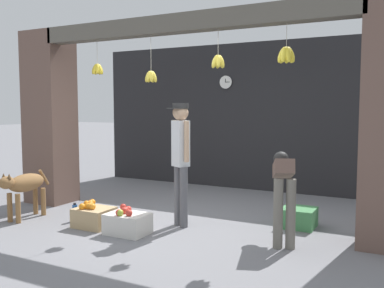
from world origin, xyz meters
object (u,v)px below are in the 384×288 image
object	(u,v)px
worker_stooping	(283,185)
wall_clock	(226,82)
fruit_crate_oranges	(94,216)
produce_box_green	(299,218)
shopkeeper	(181,154)
dog	(24,186)
fruit_crate_apples	(127,223)
water_bottle	(75,213)

from	to	relation	value
worker_stooping	wall_clock	xyz separation A→B (m)	(-1.98, 2.92, 1.40)
fruit_crate_oranges	produce_box_green	size ratio (longest dim) A/B	1.09
shopkeeper	worker_stooping	size ratio (longest dim) A/B	1.59
dog	fruit_crate_apples	bearing A→B (deg)	89.34
wall_clock	dog	bearing A→B (deg)	-114.01
shopkeeper	wall_clock	world-z (taller)	wall_clock
dog	worker_stooping	size ratio (longest dim) A/B	0.89
dog	worker_stooping	xyz separation A→B (m)	(3.57, 0.66, 0.21)
worker_stooping	produce_box_green	world-z (taller)	worker_stooping
shopkeeper	wall_clock	distance (m)	3.12
fruit_crate_oranges	fruit_crate_apples	size ratio (longest dim) A/B	0.91
fruit_crate_oranges	fruit_crate_apples	xyz separation A→B (m)	(0.60, -0.06, -0.00)
dog	produce_box_green	size ratio (longest dim) A/B	2.11
worker_stooping	wall_clock	size ratio (longest dim) A/B	3.88
fruit_crate_oranges	fruit_crate_apples	distance (m)	0.60
worker_stooping	fruit_crate_oranges	world-z (taller)	worker_stooping
wall_clock	water_bottle	bearing A→B (deg)	-104.71
produce_box_green	wall_clock	world-z (taller)	wall_clock
dog	fruit_crate_apples	xyz separation A→B (m)	(1.73, 0.09, -0.34)
produce_box_green	water_bottle	size ratio (longest dim) A/B	1.68
fruit_crate_oranges	produce_box_green	xyz separation A→B (m)	(2.45, 1.26, -0.02)
shopkeeper	fruit_crate_oranges	bearing A→B (deg)	56.23
water_bottle	fruit_crate_apples	bearing A→B (deg)	-8.54
dog	fruit_crate_oranges	size ratio (longest dim) A/B	1.93
dog	water_bottle	size ratio (longest dim) A/B	3.56
wall_clock	worker_stooping	bearing A→B (deg)	-55.87
worker_stooping	wall_clock	world-z (taller)	wall_clock
fruit_crate_apples	water_bottle	xyz separation A→B (m)	(-1.01, 0.15, -0.02)
fruit_crate_apples	fruit_crate_oranges	bearing A→B (deg)	174.26
produce_box_green	fruit_crate_apples	bearing A→B (deg)	-144.64
worker_stooping	wall_clock	distance (m)	3.80
wall_clock	produce_box_green	bearing A→B (deg)	-47.51
shopkeeper	produce_box_green	xyz separation A→B (m)	(1.43, 0.68, -0.85)
fruit_crate_apples	wall_clock	bearing A→B (deg)	92.25
fruit_crate_apples	produce_box_green	xyz separation A→B (m)	(1.86, 1.32, -0.01)
shopkeeper	wall_clock	size ratio (longest dim) A/B	6.16
fruit_crate_apples	produce_box_green	distance (m)	2.27
fruit_crate_oranges	wall_clock	world-z (taller)	wall_clock
shopkeeper	worker_stooping	world-z (taller)	shopkeeper
fruit_crate_oranges	produce_box_green	distance (m)	2.76
produce_box_green	shopkeeper	bearing A→B (deg)	-154.41
worker_stooping	fruit_crate_oranges	xyz separation A→B (m)	(-2.44, -0.51, -0.55)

